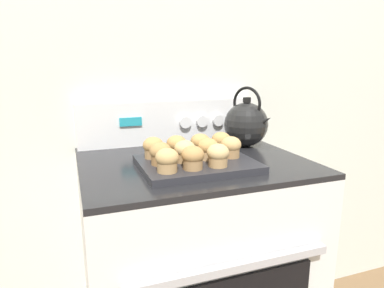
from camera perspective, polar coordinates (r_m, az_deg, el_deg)
wall_back at (r=1.44m, az=-4.49°, el=12.29°), size 8.00×0.05×2.40m
stove_range at (r=1.37m, az=0.14°, el=-21.14°), size 0.75×0.64×0.90m
control_panel at (r=1.41m, az=-3.62°, el=3.75°), size 0.74×0.07×0.18m
muffin_pan at (r=1.08m, az=0.78°, el=-3.33°), size 0.36×0.28×0.02m
muffin_r0_c0 at (r=0.96m, az=-4.17°, el=-2.70°), size 0.07×0.07×0.07m
muffin_r0_c1 at (r=0.99m, az=0.13°, el=-2.27°), size 0.07×0.07×0.07m
muffin_r0_c2 at (r=1.02m, az=4.35°, el=-1.87°), size 0.07×0.07×0.07m
muffin_r1_c0 at (r=1.04m, az=-5.27°, el=-1.58°), size 0.07×0.07×0.07m
muffin_r1_c1 at (r=1.06m, az=-1.21°, el=-1.21°), size 0.07×0.07×0.07m
muffin_r1_c2 at (r=1.09m, az=2.69°, el=-0.81°), size 0.07×0.07×0.07m
muffin_r1_c3 at (r=1.12m, az=6.50°, el=-0.49°), size 0.07×0.07×0.07m
muffin_r2_c0 at (r=1.11m, az=-6.48°, el=-0.59°), size 0.07×0.07×0.07m
muffin_r2_c1 at (r=1.13m, az=-2.59°, el=-0.28°), size 0.07×0.07×0.07m
muffin_r2_c2 at (r=1.16m, az=1.39°, el=0.06°), size 0.07×0.07×0.07m
muffin_r2_c3 at (r=1.19m, az=4.88°, el=0.36°), size 0.07×0.07×0.07m
tea_kettle at (r=1.36m, az=9.04°, el=3.38°), size 0.17×0.21×0.24m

